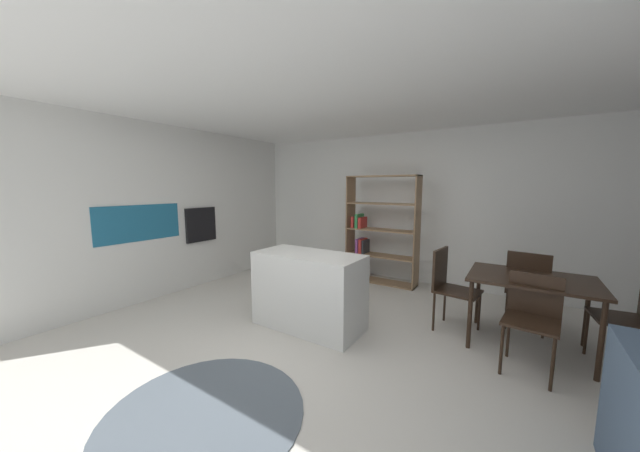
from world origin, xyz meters
name	(u,v)px	position (x,y,z in m)	size (l,w,h in m)	color
ground_plane	(309,341)	(0.00, 0.00, 0.00)	(9.27, 9.27, 0.00)	beige
ceiling_slab	(307,89)	(0.00, 0.00, 2.65)	(6.74, 5.73, 0.06)	white
back_partition	(398,208)	(0.00, 2.83, 1.31)	(6.74, 0.06, 2.62)	white
tall_cabinet_run_left	(152,211)	(-3.01, 0.00, 1.31)	(0.60, 5.16, 2.62)	silver
cabinet_niche_splashback	(139,223)	(-2.70, -0.36, 1.17)	(0.01, 1.18, 0.52)	#1E6084
built_in_oven	(201,224)	(-2.69, 0.64, 1.05)	(0.06, 0.56, 0.58)	black
kitchen_island	(309,290)	(-0.20, 0.30, 0.45)	(1.29, 0.62, 0.90)	silver
open_bookshelf	(376,234)	(-0.25, 2.42, 0.85)	(1.24, 0.34, 1.87)	#997551
foreground_floor_rug	(205,414)	(-0.01, -1.32, 0.01)	(1.47, 1.47, 0.01)	slate
dining_table	(531,285)	(2.00, 1.16, 0.68)	(1.14, 0.83, 0.76)	black
dining_chair_island_side	(449,282)	(1.20, 1.17, 0.56)	(0.51, 0.48, 0.95)	black
dining_chair_window_side	(635,313)	(2.78, 1.17, 0.56)	(0.46, 0.46, 0.92)	black
dining_chair_far	(528,285)	(1.99, 1.59, 0.56)	(0.48, 0.48, 0.95)	black
dining_chair_near	(532,313)	(2.01, 0.71, 0.54)	(0.47, 0.48, 0.88)	black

